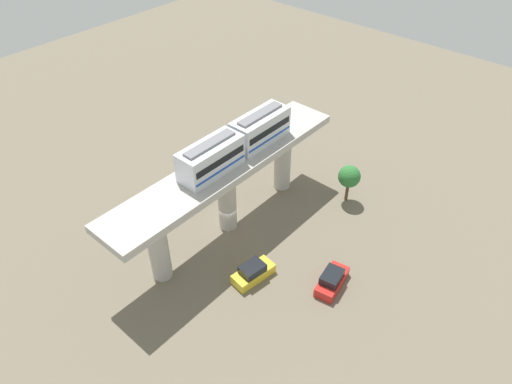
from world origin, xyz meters
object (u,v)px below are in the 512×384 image
object	(u,v)px
parked_car_yellow	(253,272)
tree_near_viaduct	(349,177)
train	(237,142)
parked_car_red	(332,280)

from	to	relation	value
parked_car_yellow	tree_near_viaduct	distance (m)	15.88
train	parked_car_red	bearing A→B (deg)	174.72
parked_car_red	tree_near_viaduct	world-z (taller)	tree_near_viaduct
train	parked_car_yellow	bearing A→B (deg)	141.94
train	parked_car_yellow	world-z (taller)	train
parked_car_red	tree_near_viaduct	bearing A→B (deg)	-73.18
parked_car_yellow	tree_near_viaduct	xyz separation A→B (m)	(-0.30, -15.67, 2.53)
train	tree_near_viaduct	distance (m)	14.17
train	parked_car_yellow	distance (m)	12.57
train	tree_near_viaduct	size ratio (longest dim) A/B	2.97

